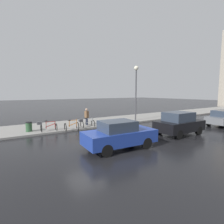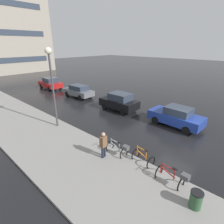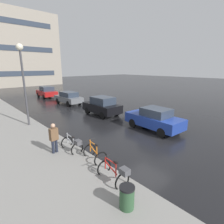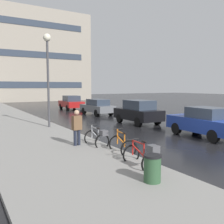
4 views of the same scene
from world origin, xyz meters
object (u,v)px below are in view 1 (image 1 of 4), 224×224
object	(u,v)px
pedestrian	(87,116)
car_blue	(119,135)
bicycle_second	(72,126)
car_black	(179,123)
bicycle_third	(86,123)
streetlamp	(136,82)
trash_bin	(29,128)
bicycle_nearest	(47,127)
car_grey	(224,118)

from	to	relation	value
pedestrian	car_blue	bearing A→B (deg)	-9.99
bicycle_second	car_blue	xyz separation A→B (m)	(5.78, 0.67, 0.41)
car_blue	car_black	size ratio (longest dim) A/B	1.11
bicycle_third	streetlamp	bearing A→B (deg)	92.97
bicycle_third	car_black	size ratio (longest dim) A/B	0.37
car_blue	streetlamp	size ratio (longest dim) A/B	0.71
trash_bin	car_blue	bearing A→B (deg)	28.47
bicycle_third	car_blue	size ratio (longest dim) A/B	0.33
streetlamp	bicycle_nearest	bearing A→B (deg)	-88.84
bicycle_nearest	bicycle_third	world-z (taller)	bicycle_nearest
bicycle_nearest	bicycle_third	xyz separation A→B (m)	(0.12, 3.31, -0.02)
car_blue	trash_bin	distance (m)	7.81
bicycle_second	streetlamp	world-z (taller)	streetlamp
bicycle_nearest	bicycle_second	bearing A→B (deg)	76.80
streetlamp	pedestrian	bearing A→B (deg)	-95.10
car_grey	pedestrian	bearing A→B (deg)	-121.94
bicycle_nearest	car_black	bearing A→B (deg)	53.53
streetlamp	trash_bin	bearing A→B (deg)	-92.43
bicycle_second	bicycle_nearest	bearing A→B (deg)	-103.20
bicycle_nearest	car_black	size ratio (longest dim) A/B	0.39
car_black	streetlamp	world-z (taller)	streetlamp
car_blue	car_black	xyz separation A→B (m)	(-0.19, 5.63, 0.06)
bicycle_nearest	car_blue	xyz separation A→B (m)	(6.22, 2.54, 0.30)
car_black	car_grey	bearing A→B (deg)	88.82
bicycle_second	pedestrian	world-z (taller)	pedestrian
bicycle_nearest	bicycle_third	bearing A→B (deg)	87.90
car_black	car_grey	distance (m)	6.58
bicycle_third	streetlamp	world-z (taller)	streetlamp
bicycle_nearest	bicycle_third	distance (m)	3.31
bicycle_second	car_grey	bearing A→B (deg)	66.00
bicycle_nearest	car_grey	bearing A→B (deg)	67.29
bicycle_third	car_grey	bearing A→B (deg)	62.12
car_blue	trash_bin	xyz separation A→B (m)	(-6.86, -3.72, -0.35)
bicycle_second	bicycle_third	bearing A→B (deg)	102.45
bicycle_third	trash_bin	xyz separation A→B (m)	(-0.75, -4.49, -0.04)
bicycle_second	trash_bin	world-z (taller)	bicycle_second
bicycle_second	streetlamp	bearing A→B (deg)	94.83
car_blue	car_black	distance (m)	5.63
pedestrian	trash_bin	distance (m)	4.96
bicycle_nearest	trash_bin	world-z (taller)	bicycle_nearest
bicycle_nearest	car_black	distance (m)	10.16
car_black	car_grey	size ratio (longest dim) A/B	0.92
bicycle_nearest	pedestrian	size ratio (longest dim) A/B	0.87
bicycle_third	streetlamp	xyz separation A→B (m)	(-0.31, 5.98, 3.73)
bicycle_nearest	bicycle_third	size ratio (longest dim) A/B	1.06
bicycle_second	car_grey	size ratio (longest dim) A/B	0.28
car_black	car_grey	world-z (taller)	car_black
pedestrian	trash_bin	xyz separation A→B (m)	(0.05, -4.93, -0.51)
pedestrian	streetlamp	size ratio (longest dim) A/B	0.29
pedestrian	streetlamp	world-z (taller)	streetlamp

